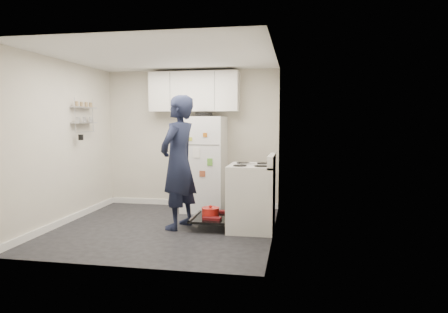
% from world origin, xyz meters
% --- Properties ---
extents(room, '(3.21, 3.21, 2.51)m').
position_xyz_m(room, '(-0.03, 0.03, 1.21)').
color(room, black).
rests_on(room, ground).
extents(electric_range, '(0.66, 0.76, 1.10)m').
position_xyz_m(electric_range, '(1.26, 0.15, 0.47)').
color(electric_range, silver).
rests_on(electric_range, ground).
extents(open_oven_door, '(0.55, 0.70, 0.21)m').
position_xyz_m(open_oven_door, '(0.67, 0.15, 0.18)').
color(open_oven_door, black).
rests_on(open_oven_door, ground).
extents(refrigerator, '(0.72, 0.74, 1.73)m').
position_xyz_m(refrigerator, '(0.31, 1.25, 0.83)').
color(refrigerator, white).
rests_on(refrigerator, ground).
extents(upper_cabinets, '(1.60, 0.33, 0.70)m').
position_xyz_m(upper_cabinets, '(0.10, 1.43, 2.10)').
color(upper_cabinets, silver).
rests_on(upper_cabinets, room).
extents(wall_shelf_rack, '(0.14, 0.60, 0.61)m').
position_xyz_m(wall_shelf_rack, '(-1.52, 0.49, 1.68)').
color(wall_shelf_rack, '#B2B2B7').
rests_on(wall_shelf_rack, room).
extents(person, '(0.65, 0.82, 1.95)m').
position_xyz_m(person, '(0.21, 0.06, 0.98)').
color(person, '#161B32').
rests_on(person, ground).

